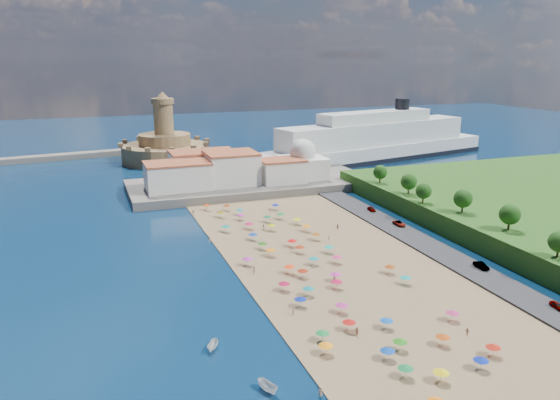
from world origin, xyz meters
name	(u,v)px	position (x,y,z in m)	size (l,w,h in m)	color
ground	(299,257)	(0.00, 0.00, 0.00)	(700.00, 700.00, 0.00)	#071938
terrace	(251,184)	(10.00, 73.00, 1.50)	(90.00, 36.00, 3.00)	#59544C
jetty	(177,171)	(-12.00, 108.00, 1.20)	(18.00, 70.00, 2.40)	#59544C
waterfront_buildings	(216,170)	(-3.05, 73.64, 7.88)	(57.00, 29.00, 11.00)	silver
domed_building	(303,162)	(30.00, 71.00, 8.97)	(16.00, 16.00, 15.00)	silver
fortress	(165,147)	(-12.00, 138.00, 6.68)	(40.00, 40.00, 32.40)	#98754C
cruise_ship	(374,143)	(81.87, 107.78, 8.37)	(130.60, 46.72, 28.27)	black
beach_parasols	(312,265)	(-1.30, -10.86, 2.15)	(31.57, 117.68, 2.20)	gray
beachgoers	(287,255)	(-3.38, -0.39, 1.10)	(38.00, 99.91, 1.78)	tan
moored_boats	(243,369)	(-27.60, -44.55, 0.78)	(7.99, 18.79, 1.63)	white
parked_cars	(428,238)	(36.00, -2.50, 1.36)	(2.22, 77.04, 1.42)	gray
hillside_trees	(485,209)	(48.10, -8.85, 9.92)	(10.00, 106.74, 7.19)	#382314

